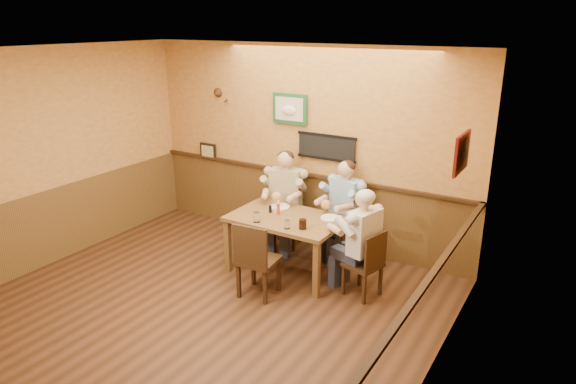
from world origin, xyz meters
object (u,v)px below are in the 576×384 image
Objects in this scene: chair_right_end at (363,263)px; hot_sauce_bottle at (278,208)px; cola_tumbler at (303,224)px; salt_shaker at (275,210)px; pepper_shaker at (270,209)px; water_glass_mid at (287,224)px; diner_blue_polo at (346,214)px; diner_white_elder at (364,249)px; dining_table at (287,224)px; diner_tan_shirt at (286,204)px; chair_back_right at (345,227)px; chair_back_left at (286,217)px; water_glass_left at (257,217)px; chair_near_side at (259,258)px.

hot_sauce_bottle is (-1.20, 0.08, 0.42)m from chair_right_end.
cola_tumbler is 0.63m from salt_shaker.
water_glass_mid is at bearing -36.69° from pepper_shaker.
diner_white_elder is (0.63, -0.85, -0.02)m from diner_blue_polo.
dining_table is at bearing -105.76° from diner_blue_polo.
hot_sauce_bottle is at bearing -80.86° from diner_tan_shirt.
water_glass_mid reaches higher than pepper_shaker.
chair_back_right is 1.07m from diner_white_elder.
pepper_shaker is at bearing 177.56° from hot_sauce_bottle.
chair_back_left is at bearing 130.94° from cola_tumbler.
diner_tan_shirt is 1.21m from cola_tumbler.
diner_blue_polo is 1.05m from cola_tumbler.
diner_blue_polo is 0.99m from hot_sauce_bottle.
water_glass_left is at bearing -93.47° from salt_shaker.
chair_near_side is 7.37× the size of water_glass_left.
diner_tan_shirt is 1.03× the size of diner_blue_polo.
chair_near_side is at bearing -53.24° from water_glass_left.
cola_tumbler is 1.49× the size of salt_shaker.
dining_table is 13.40× the size of water_glass_mid.
dining_table is 11.89× the size of cola_tumbler.
cola_tumbler is at bearing -63.78° from chair_back_left.
water_glass_mid is (-0.24, -1.11, 0.38)m from chair_back_right.
chair_back_left is at bearing -158.34° from chair_back_right.
diner_blue_polo reaches higher than pepper_shaker.
water_glass_left is (-1.29, -0.28, 0.40)m from chair_right_end.
diner_white_elder is 9.28× the size of water_glass_left.
diner_tan_shirt reaches higher than chair_back_left.
chair_right_end is 1.68m from diner_tan_shirt.
diner_blue_polo is at bearing -166.44° from chair_back_right.
pepper_shaker is at bearing -118.74° from diner_blue_polo.
chair_back_left reaches higher than dining_table.
diner_tan_shirt reaches higher than dining_table.
pepper_shaker is (-0.13, 0.01, -0.03)m from hot_sauce_bottle.
hot_sauce_bottle is (-0.58, -0.78, 0.22)m from diner_blue_polo.
diner_blue_polo is 11.66× the size of water_glass_mid.
diner_white_elder is at bearing -3.50° from pepper_shaker.
chair_back_right is at bearing 13.56° from diner_blue_polo.
diner_tan_shirt is at bearing 122.20° from water_glass_mid.
cola_tumbler is (0.79, -0.91, 0.37)m from chair_back_left.
dining_table is 1.64× the size of chair_back_right.
water_glass_mid reaches higher than chair_back_right.
diner_tan_shirt is 1.07× the size of diner_white_elder.
diner_white_elder is (1.04, 0.61, 0.12)m from chair_near_side.
diner_tan_shirt is at bearing -76.89° from chair_near_side.
chair_back_left is 1.07× the size of chair_right_end.
dining_table is 0.29m from pepper_shaker.
water_glass_left is 0.78× the size of hot_sauce_bottle.
chair_back_right is at bearing -128.53° from chair_right_end.
diner_blue_polo is (0.45, 0.79, -0.05)m from dining_table.
water_glass_mid is 0.64× the size of hot_sauce_bottle.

